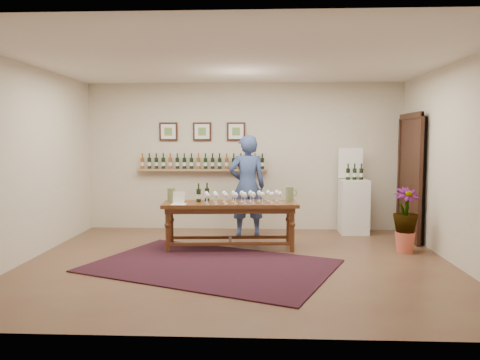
{
  "coord_description": "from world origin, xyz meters",
  "views": [
    {
      "loc": [
        0.33,
        -6.45,
        1.74
      ],
      "look_at": [
        0.0,
        0.8,
        1.1
      ],
      "focal_mm": 35.0,
      "sensor_mm": 36.0,
      "label": 1
    }
  ],
  "objects_px": {
    "display_pedestal": "(354,207)",
    "person": "(247,186)",
    "potted_plant": "(406,220)",
    "tasting_table": "(230,209)"
  },
  "relations": [
    {
      "from": "display_pedestal",
      "to": "potted_plant",
      "type": "xyz_separation_m",
      "value": [
        0.51,
        -1.44,
        0.01
      ]
    },
    {
      "from": "display_pedestal",
      "to": "person",
      "type": "xyz_separation_m",
      "value": [
        -1.95,
        -0.34,
        0.41
      ]
    },
    {
      "from": "tasting_table",
      "to": "display_pedestal",
      "type": "height_order",
      "value": "display_pedestal"
    },
    {
      "from": "tasting_table",
      "to": "person",
      "type": "relative_size",
      "value": 1.19
    },
    {
      "from": "display_pedestal",
      "to": "person",
      "type": "distance_m",
      "value": 2.02
    },
    {
      "from": "display_pedestal",
      "to": "potted_plant",
      "type": "bearing_deg",
      "value": -70.73
    },
    {
      "from": "display_pedestal",
      "to": "tasting_table",
      "type": "bearing_deg",
      "value": -148.7
    },
    {
      "from": "potted_plant",
      "to": "tasting_table",
      "type": "bearing_deg",
      "value": 177.59
    },
    {
      "from": "potted_plant",
      "to": "person",
      "type": "xyz_separation_m",
      "value": [
        -2.46,
        1.11,
        0.4
      ]
    },
    {
      "from": "tasting_table",
      "to": "display_pedestal",
      "type": "bearing_deg",
      "value": 27.2
    }
  ]
}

